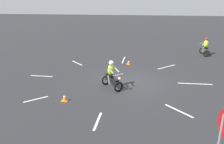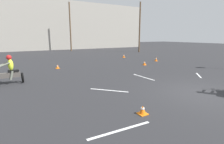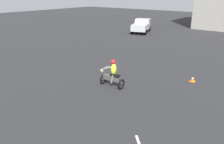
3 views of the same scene
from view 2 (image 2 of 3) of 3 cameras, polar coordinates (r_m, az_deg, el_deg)
The scene contains 14 objects.
ground_plane at distance 9.37m, azimuth 27.38°, elevation -6.30°, with size 120.00×120.00×0.00m, color #28282B.
motorcycle_rider_background at distance 11.36m, azimuth -30.44°, elevation 0.14°, with size 1.52×0.70×1.66m.
traffic_cone_near_left at distance 16.71m, azimuth 10.55°, elevation 2.86°, with size 0.32×0.32×0.37m.
traffic_cone_mid_center at distance 6.31m, azimuth 9.96°, elevation -12.17°, with size 0.32×0.32×0.31m.
traffic_cone_mid_left at distance 22.39m, azimuth 3.85°, elevation 5.25°, with size 0.32×0.32×0.40m.
traffic_cone_far_right at distance 19.66m, azimuth 14.20°, elevation 4.10°, with size 0.32×0.32×0.44m.
traffic_cone_far_center at distance 15.39m, azimuth -17.37°, elevation 1.68°, with size 0.32×0.32×0.32m.
lane_stripe_ne at distance 13.54m, azimuth 26.45°, elevation -0.97°, with size 0.10×1.59×0.01m, color silver.
lane_stripe_n at distance 11.80m, azimuth 10.19°, elevation -1.63°, with size 0.10×2.08×0.01m, color silver.
lane_stripe_nw at distance 8.82m, azimuth -0.99°, elevation -5.99°, with size 0.10×1.98×0.01m, color silver.
lane_stripe_w at distance 5.34m, azimuth 2.82°, elevation -18.42°, with size 0.10×2.07×0.01m, color silver.
utility_pole_near at distance 30.45m, azimuth 9.02°, elevation 14.15°, with size 0.24×0.24×8.16m, color brown.
utility_pole_far at distance 33.12m, azimuth -13.48°, elevation 14.08°, with size 0.24×0.24×8.52m, color brown.
building_backdrop at distance 41.54m, azimuth -13.18°, elevation 14.22°, with size 32.38×8.90×9.52m, color gray.
Camera 2 is at (-7.65, -4.70, 2.68)m, focal length 28.00 mm.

